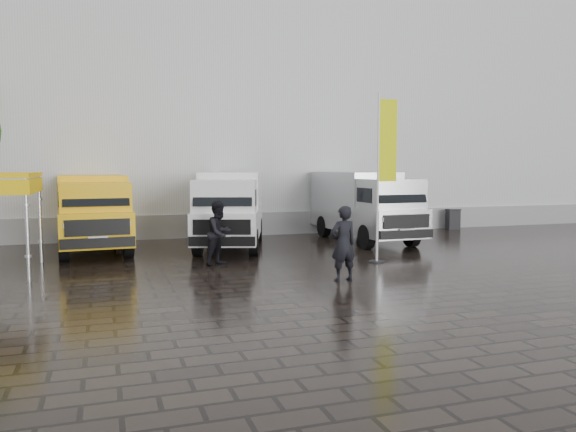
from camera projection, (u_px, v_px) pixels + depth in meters
The scene contains 10 objects.
ground at pixel (350, 264), 17.26m from camera, with size 120.00×120.00×0.00m, color black.
exhibition_hall at pixel (268, 115), 32.51m from camera, with size 44.00×16.00×12.00m, color silver.
hall_plinth at pixel (317, 222), 25.37m from camera, with size 44.00×0.15×1.00m, color gray.
van_yellow at pixel (93, 214), 19.67m from camera, with size 2.23×5.80×2.68m, color yellow, non-canonical shape.
van_white at pixel (231, 210), 20.75m from camera, with size 2.13×6.40×2.77m, color white, non-canonical shape.
van_silver at pixel (364, 207), 22.45m from camera, with size 2.13×6.38×2.76m, color #AFB2B4, non-canonical shape.
flagpole at pixel (383, 167), 17.33m from camera, with size 0.88×0.50×5.25m.
wheelie_bin at pixel (453, 219), 26.97m from camera, with size 0.58×0.58×0.97m, color black.
person_front at pixel (343, 243), 14.57m from camera, with size 0.72×0.47×1.96m, color black.
person_tent at pixel (219, 233), 16.94m from camera, with size 0.94×0.73×1.94m, color black.
Camera 1 is at (-7.16, -15.62, 2.94)m, focal length 35.00 mm.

